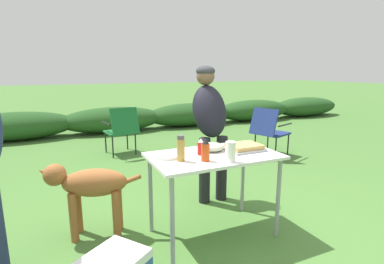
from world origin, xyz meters
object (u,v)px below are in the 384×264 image
object	(u,v)px
camp_chair_green_behind_table	(122,128)
paper_cup_stack	(231,152)
folding_table	(214,163)
ketchup_bottle	(201,147)
standing_person_in_red_jacket	(210,119)
plate_stack	(167,155)
camp_chair_near_hedge	(269,129)
dog	(89,186)
food_tray	(244,147)
mixing_bowl	(213,147)
hot_sauce_bottle	(205,151)
spice_jar	(181,149)

from	to	relation	value
camp_chair_green_behind_table	paper_cup_stack	bearing A→B (deg)	-93.75
folding_table	camp_chair_green_behind_table	bearing A→B (deg)	94.06
ketchup_bottle	standing_person_in_red_jacket	xyz separation A→B (m)	(0.44, 0.67, 0.11)
plate_stack	camp_chair_near_hedge	distance (m)	2.95
standing_person_in_red_jacket	dog	distance (m)	1.43
food_tray	camp_chair_near_hedge	xyz separation A→B (m)	(1.71, 1.77, -0.30)
folding_table	standing_person_in_red_jacket	size ratio (longest dim) A/B	0.74
food_tray	camp_chair_near_hedge	distance (m)	2.48
standing_person_in_red_jacket	ketchup_bottle	bearing A→B (deg)	-121.24
mixing_bowl	standing_person_in_red_jacket	bearing A→B (deg)	64.63
mixing_bowl	dog	bearing A→B (deg)	163.09
paper_cup_stack	hot_sauce_bottle	xyz separation A→B (m)	(-0.17, 0.10, 0.00)
food_tray	standing_person_in_red_jacket	size ratio (longest dim) A/B	0.22
folding_table	camp_chair_near_hedge	distance (m)	2.70
dog	camp_chair_green_behind_table	distance (m)	2.58
standing_person_in_red_jacket	camp_chair_green_behind_table	distance (m)	2.27
paper_cup_stack	standing_person_in_red_jacket	bearing A→B (deg)	71.46
paper_cup_stack	dog	bearing A→B (deg)	147.11
food_tray	camp_chair_near_hedge	bearing A→B (deg)	45.89
plate_stack	dog	size ratio (longest dim) A/B	0.28
folding_table	camp_chair_near_hedge	bearing A→B (deg)	41.23
standing_person_in_red_jacket	spice_jar	bearing A→B (deg)	-128.92
folding_table	paper_cup_stack	size ratio (longest dim) A/B	6.76
standing_person_in_red_jacket	camp_chair_near_hedge	xyz separation A→B (m)	(1.69, 1.06, -0.45)
camp_chair_near_hedge	camp_chair_green_behind_table	bearing A→B (deg)	-135.65
dog	camp_chair_near_hedge	xyz separation A→B (m)	(3.02, 1.35, 0.00)
mixing_bowl	paper_cup_stack	world-z (taller)	paper_cup_stack
paper_cup_stack	ketchup_bottle	xyz separation A→B (m)	(-0.12, 0.28, -0.01)
paper_cup_stack	camp_chair_green_behind_table	xyz separation A→B (m)	(-0.22, 3.11, -0.35)
mixing_bowl	plate_stack	bearing A→B (deg)	-179.57
plate_stack	camp_chair_near_hedge	xyz separation A→B (m)	(2.41, 1.67, -0.28)
paper_cup_stack	spice_jar	distance (m)	0.39
paper_cup_stack	food_tray	bearing A→B (deg)	39.41
camp_chair_green_behind_table	spice_jar	bearing A→B (deg)	-100.22
food_tray	folding_table	bearing A→B (deg)	-178.65
folding_table	plate_stack	size ratio (longest dim) A/B	4.58
food_tray	ketchup_bottle	world-z (taller)	ketchup_bottle
plate_stack	paper_cup_stack	distance (m)	0.53
food_tray	spice_jar	xyz separation A→B (m)	(-0.64, -0.06, 0.08)
folding_table	standing_person_in_red_jacket	xyz separation A→B (m)	(0.34, 0.72, 0.25)
mixing_bowl	camp_chair_green_behind_table	world-z (taller)	camp_chair_green_behind_table
camp_chair_near_hedge	paper_cup_stack	bearing A→B (deg)	-64.21
plate_stack	paper_cup_stack	size ratio (longest dim) A/B	1.48
paper_cup_stack	hot_sauce_bottle	bearing A→B (deg)	148.43
camp_chair_green_behind_table	plate_stack	bearing A→B (deg)	-101.60
food_tray	mixing_bowl	size ratio (longest dim) A/B	1.66
ketchup_bottle	standing_person_in_red_jacket	distance (m)	0.81
folding_table	spice_jar	xyz separation A→B (m)	(-0.33, -0.05, 0.18)
hot_sauce_bottle	camp_chair_green_behind_table	size ratio (longest dim) A/B	0.21
food_tray	hot_sauce_bottle	distance (m)	0.49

